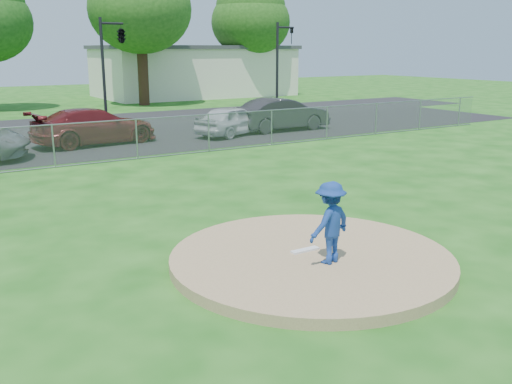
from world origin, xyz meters
TOP-DOWN VIEW (x-y plane):
  - ground at (0.00, 10.00)m, footprint 120.00×120.00m
  - pitchers_mound at (0.00, 0.00)m, footprint 5.40×5.40m
  - pitching_rubber at (0.00, 0.20)m, footprint 0.60×0.15m
  - chain_link_fence at (0.00, 12.00)m, footprint 40.00×0.06m
  - parking_lot at (0.00, 16.50)m, footprint 50.00×8.00m
  - street at (0.00, 24.00)m, footprint 60.00×7.00m
  - commercial_building at (16.00, 38.00)m, footprint 16.40×9.40m
  - tree_far_right at (20.00, 35.00)m, footprint 6.72×6.72m
  - traffic_signal_center at (3.97, 22.00)m, footprint 1.42×2.48m
  - traffic_signal_right at (14.24, 22.00)m, footprint 1.28×0.20m
  - pitcher at (0.02, -0.50)m, footprint 1.08×0.77m
  - parked_car_darkred at (0.69, 16.24)m, footprint 5.58×2.83m
  - parked_car_pearl at (7.04, 15.40)m, footprint 4.46×3.03m
  - parked_car_charcoal at (9.97, 15.56)m, footprint 4.93×1.73m

SIDE VIEW (x-z plane):
  - ground at x=0.00m, z-range 0.00..0.00m
  - street at x=0.00m, z-range 0.00..0.01m
  - parking_lot at x=0.00m, z-range 0.00..0.01m
  - pitchers_mound at x=0.00m, z-range 0.00..0.20m
  - pitching_rubber at x=0.00m, z-range 0.20..0.24m
  - parked_car_pearl at x=7.04m, z-range 0.01..1.42m
  - chain_link_fence at x=0.00m, z-range 0.00..1.50m
  - parked_car_darkred at x=0.69m, z-range 0.01..1.56m
  - parked_car_charcoal at x=9.97m, z-range 0.01..1.63m
  - pitcher at x=0.02m, z-range 0.20..1.72m
  - commercial_building at x=16.00m, z-range 0.01..4.31m
  - traffic_signal_right at x=14.24m, z-range 0.56..6.16m
  - traffic_signal_center at x=3.97m, z-range 1.81..7.41m
  - tree_far_right at x=20.00m, z-range 1.69..12.43m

